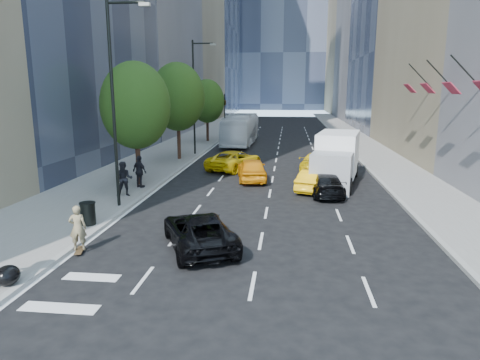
# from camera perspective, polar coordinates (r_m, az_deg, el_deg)

# --- Properties ---
(ground) EXTENTS (160.00, 160.00, 0.00)m
(ground) POSITION_cam_1_polar(r_m,az_deg,el_deg) (17.37, -0.52, -7.98)
(ground) COLOR black
(ground) RESTS_ON ground
(sidewalk_left) EXTENTS (6.00, 120.00, 0.15)m
(sidewalk_left) POSITION_cam_1_polar(r_m,az_deg,el_deg) (47.86, -6.89, 4.88)
(sidewalk_left) COLOR slate
(sidewalk_left) RESTS_ON ground
(sidewalk_right) EXTENTS (4.00, 120.00, 0.15)m
(sidewalk_right) POSITION_cam_1_polar(r_m,az_deg,el_deg) (47.26, 16.21, 4.40)
(sidewalk_right) COLOR slate
(sidewalk_right) RESTS_ON ground
(tower_right_far) EXTENTS (20.00, 24.00, 50.00)m
(tower_right_far) POSITION_cam_1_polar(r_m,az_deg,el_deg) (117.50, 17.34, 20.83)
(tower_right_far) COLOR #796D53
(tower_right_far) RESTS_ON ground
(lamp_near) EXTENTS (2.13, 0.22, 10.00)m
(lamp_near) POSITION_cam_1_polar(r_m,az_deg,el_deg) (21.85, -16.22, 11.21)
(lamp_near) COLOR black
(lamp_near) RESTS_ON sidewalk_left
(lamp_far) EXTENTS (2.13, 0.22, 10.00)m
(lamp_far) POSITION_cam_1_polar(r_m,az_deg,el_deg) (39.10, -5.94, 11.76)
(lamp_far) COLOR black
(lamp_far) RESTS_ON sidewalk_left
(tree_near) EXTENTS (4.20, 4.20, 7.46)m
(tree_near) POSITION_cam_1_polar(r_m,az_deg,el_deg) (26.85, -13.76, 9.60)
(tree_near) COLOR black
(tree_near) RESTS_ON sidewalk_left
(tree_mid) EXTENTS (4.50, 4.50, 7.99)m
(tree_mid) POSITION_cam_1_polar(r_m,az_deg,el_deg) (36.39, -8.32, 10.90)
(tree_mid) COLOR black
(tree_mid) RESTS_ON sidewalk_left
(tree_far) EXTENTS (3.90, 3.90, 6.92)m
(tree_far) POSITION_cam_1_polar(r_m,az_deg,el_deg) (49.09, -4.40, 10.44)
(tree_far) COLOR black
(tree_far) RESTS_ON sidewalk_left
(traffic_signal) EXTENTS (2.48, 0.53, 5.20)m
(traffic_signal) POSITION_cam_1_polar(r_m,az_deg,el_deg) (56.86, -2.06, 10.28)
(traffic_signal) COLOR black
(traffic_signal) RESTS_ON sidewalk_left
(facade_flags) EXTENTS (1.85, 13.30, 2.05)m
(facade_flags) POSITION_cam_1_polar(r_m,az_deg,el_deg) (27.60, 25.26, 11.40)
(facade_flags) COLOR black
(facade_flags) RESTS_ON ground
(skateboarder) EXTENTS (0.71, 0.56, 1.70)m
(skateboarder) POSITION_cam_1_polar(r_m,az_deg,el_deg) (16.86, -20.79, -6.36)
(skateboarder) COLOR #817350
(skateboarder) RESTS_ON ground
(black_sedan_lincoln) EXTENTS (3.96, 5.29, 1.34)m
(black_sedan_lincoln) POSITION_cam_1_polar(r_m,az_deg,el_deg) (16.43, -5.48, -6.76)
(black_sedan_lincoln) COLOR black
(black_sedan_lincoln) RESTS_ON ground
(black_sedan_mercedes) EXTENTS (2.00, 4.46, 1.27)m
(black_sedan_mercedes) POSITION_cam_1_polar(r_m,az_deg,el_deg) (24.88, 11.40, -0.54)
(black_sedan_mercedes) COLOR black
(black_sedan_mercedes) RESTS_ON ground
(taxi_a) EXTENTS (2.42, 4.67, 1.52)m
(taxi_a) POSITION_cam_1_polar(r_m,az_deg,el_deg) (28.28, 1.61, 1.45)
(taxi_a) COLOR orange
(taxi_a) RESTS_ON ground
(taxi_b) EXTENTS (2.58, 4.18, 1.30)m
(taxi_b) POSITION_cam_1_polar(r_m,az_deg,el_deg) (25.81, 9.98, -0.00)
(taxi_b) COLOR #FFB60D
(taxi_b) RESTS_ON ground
(taxi_c) EXTENTS (4.30, 5.74, 1.45)m
(taxi_c) POSITION_cam_1_polar(r_m,az_deg,el_deg) (32.14, -0.76, 2.67)
(taxi_c) COLOR #DFB80B
(taxi_c) RESTS_ON ground
(taxi_d) EXTENTS (3.15, 5.04, 1.36)m
(taxi_d) POSITION_cam_1_polar(r_m,az_deg,el_deg) (32.22, 10.31, 2.42)
(taxi_d) COLOR yellow
(taxi_d) RESTS_ON ground
(city_bus) EXTENTS (3.00, 11.72, 3.25)m
(city_bus) POSITION_cam_1_polar(r_m,az_deg,el_deg) (47.08, 0.10, 6.75)
(city_bus) COLOR white
(city_bus) RESTS_ON ground
(box_truck) EXTENTS (3.76, 7.05, 3.20)m
(box_truck) POSITION_cam_1_polar(r_m,az_deg,el_deg) (27.92, 12.71, 2.83)
(box_truck) COLOR white
(box_truck) RESTS_ON ground
(pedestrian_a) EXTENTS (1.07, 0.91, 1.92)m
(pedestrian_a) POSITION_cam_1_polar(r_m,az_deg,el_deg) (24.32, -15.18, 0.14)
(pedestrian_a) COLOR black
(pedestrian_a) RESTS_ON sidewalk_left
(pedestrian_b) EXTENTS (1.21, 0.99, 1.93)m
(pedestrian_b) POSITION_cam_1_polar(r_m,az_deg,el_deg) (26.25, -13.23, 1.10)
(pedestrian_b) COLOR black
(pedestrian_b) RESTS_ON sidewalk_left
(trash_can) EXTENTS (0.63, 0.63, 0.95)m
(trash_can) POSITION_cam_1_polar(r_m,az_deg,el_deg) (19.79, -19.61, -4.29)
(trash_can) COLOR black
(trash_can) RESTS_ON sidewalk_left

